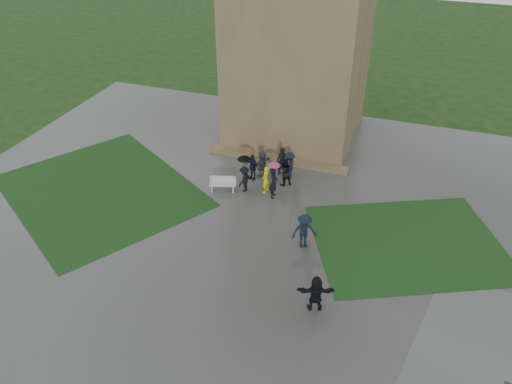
% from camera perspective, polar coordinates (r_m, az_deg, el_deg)
% --- Properties ---
extents(ground, '(120.00, 120.00, 0.00)m').
position_cam_1_polar(ground, '(23.39, -5.42, -8.79)').
color(ground, black).
extents(plaza, '(34.00, 34.00, 0.02)m').
position_cam_1_polar(plaza, '(24.75, -3.54, -5.85)').
color(plaza, '#393937').
rests_on(plaza, ground).
extents(lawn_inset_left, '(14.10, 13.46, 0.01)m').
position_cam_1_polar(lawn_inset_left, '(29.84, -17.33, 0.15)').
color(lawn_inset_left, black).
rests_on(lawn_inset_left, plaza).
extents(lawn_inset_right, '(11.12, 10.15, 0.01)m').
position_cam_1_polar(lawn_inset_right, '(25.83, 16.94, -5.55)').
color(lawn_inset_right, black).
rests_on(lawn_inset_right, plaza).
extents(tower_plinth, '(9.00, 0.80, 0.22)m').
position_cam_1_polar(tower_plinth, '(31.37, 2.41, 3.76)').
color(tower_plinth, brown).
rests_on(tower_plinth, plaza).
extents(bench, '(1.57, 0.87, 0.87)m').
position_cam_1_polar(bench, '(28.35, -3.81, 0.96)').
color(bench, '#B8B9B3').
rests_on(bench, plaza).
extents(visitor_cluster, '(2.96, 3.36, 2.71)m').
position_cam_1_polar(visitor_cluster, '(28.53, 1.46, 3.03)').
color(visitor_cluster, black).
rests_on(visitor_cluster, plaza).
extents(pedestrian_mid, '(1.36, 1.13, 1.87)m').
position_cam_1_polar(pedestrian_mid, '(24.04, 5.53, -4.47)').
color(pedestrian_mid, black).
rests_on(pedestrian_mid, plaza).
extents(pedestrian_near, '(1.68, 1.03, 1.70)m').
position_cam_1_polar(pedestrian_near, '(21.08, 6.85, -11.44)').
color(pedestrian_near, black).
rests_on(pedestrian_near, plaza).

